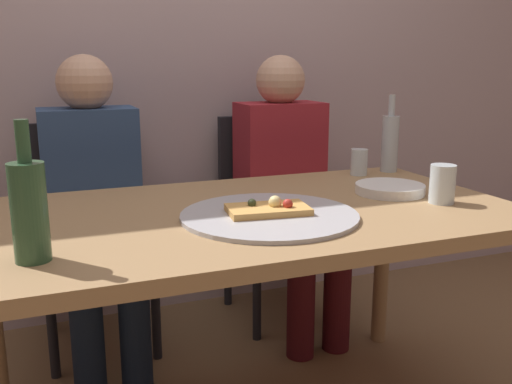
% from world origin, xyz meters
% --- Properties ---
extents(back_wall, '(6.00, 0.10, 2.60)m').
position_xyz_m(back_wall, '(0.00, 1.08, 1.30)').
color(back_wall, '#B29EA3').
rests_on(back_wall, ground_plane).
extents(dining_table, '(1.57, 0.86, 0.73)m').
position_xyz_m(dining_table, '(0.00, 0.00, 0.65)').
color(dining_table, '#99754C').
rests_on(dining_table, ground_plane).
extents(pizza_tray, '(0.49, 0.49, 0.01)m').
position_xyz_m(pizza_tray, '(0.03, -0.10, 0.73)').
color(pizza_tray, '#ADADB2').
rests_on(pizza_tray, dining_table).
extents(pizza_slice_last, '(0.23, 0.16, 0.05)m').
position_xyz_m(pizza_slice_last, '(0.03, -0.09, 0.75)').
color(pizza_slice_last, tan).
rests_on(pizza_slice_last, pizza_tray).
extents(wine_bottle, '(0.06, 0.06, 0.29)m').
position_xyz_m(wine_bottle, '(0.71, 0.34, 0.84)').
color(wine_bottle, '#B2BCC1').
rests_on(wine_bottle, dining_table).
extents(beer_bottle, '(0.08, 0.08, 0.30)m').
position_xyz_m(beer_bottle, '(-0.57, -0.23, 0.84)').
color(beer_bottle, '#2D5133').
rests_on(beer_bottle, dining_table).
extents(tumbler_near, '(0.08, 0.08, 0.12)m').
position_xyz_m(tumbler_near, '(0.57, -0.14, 0.78)').
color(tumbler_near, silver).
rests_on(tumbler_near, dining_table).
extents(tumbler_far, '(0.06, 0.06, 0.10)m').
position_xyz_m(tumbler_far, '(0.57, 0.33, 0.78)').
color(tumbler_far, silver).
rests_on(tumbler_far, dining_table).
extents(plate_stack, '(0.22, 0.22, 0.03)m').
position_xyz_m(plate_stack, '(0.50, 0.03, 0.74)').
color(plate_stack, white).
rests_on(plate_stack, dining_table).
extents(chair_left, '(0.44, 0.44, 0.90)m').
position_xyz_m(chair_left, '(-0.36, 0.83, 0.51)').
color(chair_left, black).
rests_on(chair_left, ground_plane).
extents(chair_right, '(0.44, 0.44, 0.90)m').
position_xyz_m(chair_right, '(0.44, 0.83, 0.51)').
color(chair_right, black).
rests_on(chair_right, ground_plane).
extents(guest_in_sweater, '(0.36, 0.56, 1.17)m').
position_xyz_m(guest_in_sweater, '(-0.36, 0.68, 0.64)').
color(guest_in_sweater, navy).
rests_on(guest_in_sweater, ground_plane).
extents(guest_in_beanie, '(0.36, 0.56, 1.17)m').
position_xyz_m(guest_in_beanie, '(0.44, 0.68, 0.64)').
color(guest_in_beanie, maroon).
rests_on(guest_in_beanie, ground_plane).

